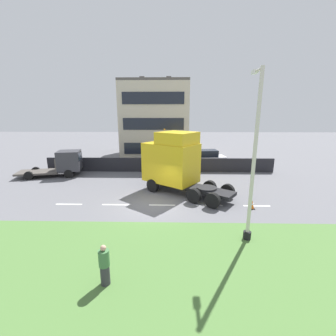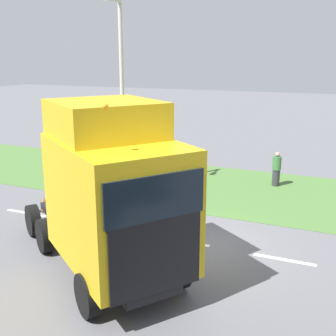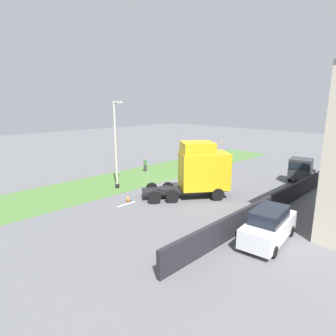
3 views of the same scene
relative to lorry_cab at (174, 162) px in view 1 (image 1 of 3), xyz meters
name	(u,v)px [view 1 (image 1 of 3)]	position (x,y,z in m)	size (l,w,h in m)	color
ground_plane	(152,205)	(-2.92, 1.49, -2.37)	(120.00, 120.00, 0.00)	slate
grass_verge	(139,262)	(-8.92, 1.49, -2.36)	(7.00, 44.00, 0.01)	#4C7538
lane_markings	(162,205)	(-2.92, 0.79, -2.37)	(0.16, 14.60, 0.00)	white
boundary_wall	(159,165)	(6.08, 1.49, -1.64)	(0.25, 24.00, 1.47)	#232328
building_block	(157,121)	(15.45, 2.38, 2.63)	(11.68, 8.41, 11.09)	beige
lorry_cab	(174,162)	(0.00, 0.00, 0.00)	(6.15, 7.05, 4.85)	black
flatbed_truck	(64,163)	(4.28, 10.83, -1.06)	(3.21, 6.15, 2.48)	#333338
parked_car	(204,159)	(7.87, -3.49, -1.37)	(2.36, 4.96, 2.05)	silver
lamp_post	(253,167)	(-6.98, -3.63, 1.28)	(1.31, 0.38, 8.00)	black
pedestrian	(105,266)	(-10.20, 2.50, -1.60)	(0.39, 0.39, 1.59)	#333338
traffic_cone_lead	(252,205)	(-3.37, -5.11, -2.09)	(0.36, 0.36, 0.58)	black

